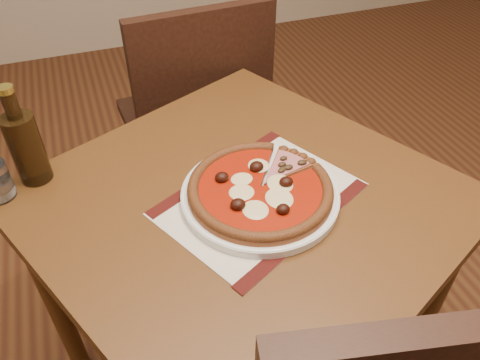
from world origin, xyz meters
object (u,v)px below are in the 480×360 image
(plate, at_px, (260,195))
(bottle, at_px, (26,145))
(pizza, at_px, (260,188))
(chair_far, at_px, (196,114))
(table, at_px, (243,230))

(plate, relative_size, bottle, 1.45)
(pizza, distance_m, bottle, 0.49)
(chair_far, bearing_deg, bottle, 39.73)
(table, xyz_separation_m, pizza, (0.03, -0.02, 0.13))
(pizza, relative_size, bottle, 1.33)
(chair_far, height_order, pizza, chair_far)
(chair_far, distance_m, plate, 0.72)
(chair_far, xyz_separation_m, pizza, (-0.05, -0.68, 0.25))
(plate, xyz_separation_m, pizza, (-0.00, -0.00, 0.02))
(bottle, bearing_deg, chair_far, 43.46)
(table, bearing_deg, bottle, 152.13)
(table, distance_m, chair_far, 0.68)
(table, height_order, plate, plate)
(chair_far, distance_m, bottle, 0.72)
(table, height_order, bottle, bottle)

